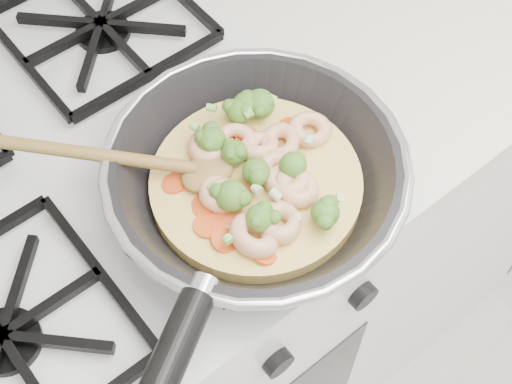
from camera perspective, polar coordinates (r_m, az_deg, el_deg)
stove at (r=1.23m, az=-10.52°, el=-9.79°), size 0.60×0.60×0.92m
counter_right at (r=1.54m, az=15.27°, el=7.69°), size 1.00×0.60×0.90m
skillet at (r=0.74m, az=-0.21°, el=0.99°), size 0.45×0.39×0.09m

